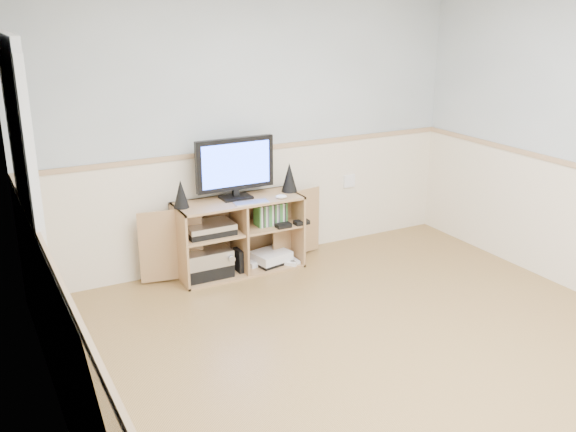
# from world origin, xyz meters

# --- Properties ---
(room) EXTENTS (4.04, 4.54, 2.54)m
(room) POSITION_xyz_m (-0.06, 0.12, 1.22)
(room) COLOR #A68249
(room) RESTS_ON ground
(media_cabinet) EXTENTS (1.71, 0.41, 0.65)m
(media_cabinet) POSITION_xyz_m (-0.26, 2.07, 0.33)
(media_cabinet) COLOR #AD8056
(media_cabinet) RESTS_ON floor
(monitor) EXTENTS (0.69, 0.18, 0.52)m
(monitor) POSITION_xyz_m (-0.26, 2.06, 0.93)
(monitor) COLOR black
(monitor) RESTS_ON media_cabinet
(speaker_left) EXTENTS (0.13, 0.13, 0.23)m
(speaker_left) POSITION_xyz_m (-0.76, 2.03, 0.77)
(speaker_left) COLOR black
(speaker_left) RESTS_ON media_cabinet
(speaker_right) EXTENTS (0.14, 0.14, 0.26)m
(speaker_right) POSITION_xyz_m (0.24, 2.03, 0.78)
(speaker_right) COLOR black
(speaker_right) RESTS_ON media_cabinet
(keyboard) EXTENTS (0.30, 0.15, 0.01)m
(keyboard) POSITION_xyz_m (-0.20, 1.87, 0.66)
(keyboard) COLOR silver
(keyboard) RESTS_ON media_cabinet
(mouse) EXTENTS (0.11, 0.09, 0.04)m
(mouse) POSITION_xyz_m (0.08, 1.87, 0.67)
(mouse) COLOR white
(mouse) RESTS_ON media_cabinet
(av_components) EXTENTS (0.50, 0.30, 0.47)m
(av_components) POSITION_xyz_m (-0.56, 2.01, 0.22)
(av_components) COLOR black
(av_components) RESTS_ON media_cabinet
(game_consoles) EXTENTS (0.46, 0.32, 0.11)m
(game_consoles) POSITION_xyz_m (0.02, 2.00, 0.07)
(game_consoles) COLOR white
(game_consoles) RESTS_ON media_cabinet
(game_cases) EXTENTS (0.27, 0.13, 0.19)m
(game_cases) POSITION_xyz_m (0.03, 1.99, 0.48)
(game_cases) COLOR #3F8C3F
(game_cases) RESTS_ON media_cabinet
(wall_outlet) EXTENTS (0.12, 0.03, 0.12)m
(wall_outlet) POSITION_xyz_m (1.00, 2.23, 0.60)
(wall_outlet) COLOR white
(wall_outlet) RESTS_ON wall_back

